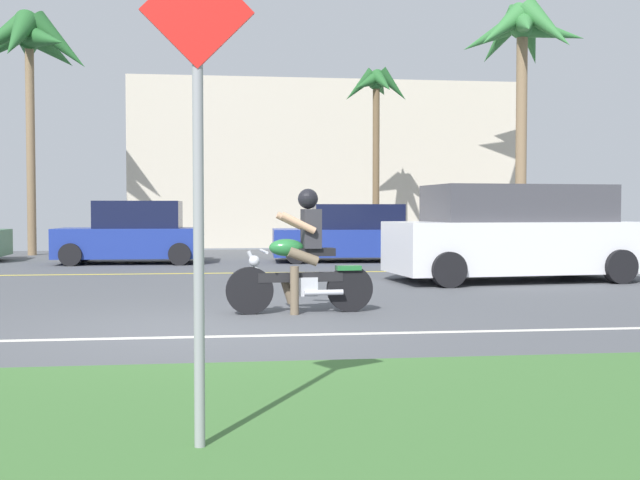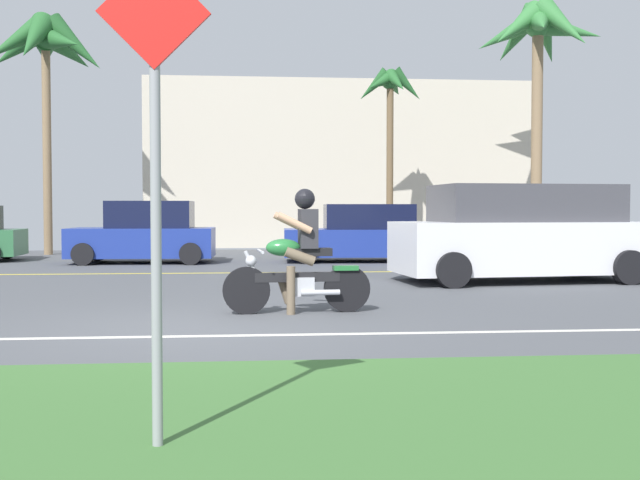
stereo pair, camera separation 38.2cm
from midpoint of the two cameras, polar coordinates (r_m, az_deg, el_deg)
The scene contains 13 objects.
ground at distance 12.04m, azimuth -6.85°, elevation -4.46°, with size 56.00×30.00×0.04m, color #4C4F54.
grass_median at distance 5.05m, azimuth -9.18°, elevation -13.33°, with size 56.00×3.80×0.06m, color #3D6B33.
lane_line_near at distance 8.61m, azimuth -7.51°, elevation -6.99°, with size 50.40×0.12×0.01m, color silver.
lane_line_far at distance 17.05m, azimuth -6.38°, elevation -2.41°, with size 50.40×0.12×0.01m, color yellow.
motorcyclist at distance 10.37m, azimuth -0.53°, elevation -1.52°, with size 1.99×0.65×1.66m.
suv_nearby at distance 15.45m, azimuth 15.27°, elevation 0.39°, with size 5.03×2.51×1.85m.
parked_car_1 at distance 20.60m, azimuth -12.20°, elevation 0.42°, with size 3.70×1.98×1.60m.
parked_car_2 at distance 20.74m, azimuth 3.64°, elevation 0.39°, with size 4.08×2.14×1.52m.
palm_tree_0 at distance 25.60m, azimuth -19.06°, elevation 13.00°, with size 3.93×3.98×7.33m.
palm_tree_1 at distance 25.40m, azimuth 5.61°, elevation 10.34°, with size 2.27×2.40×5.97m.
palm_tree_2 at distance 26.46m, azimuth 16.04°, elevation 13.95°, with size 4.06×4.07×8.08m.
street_sign at distance 4.37m, azimuth -9.53°, elevation 6.08°, with size 0.62×0.06×2.77m.
building_far at distance 30.22m, azimuth 1.72°, elevation 5.43°, with size 14.41×4.00×6.13m, color beige.
Camera 2 is at (0.53, -8.97, 1.38)m, focal length 43.65 mm.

